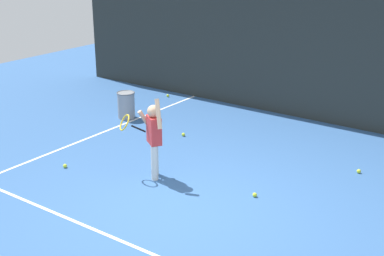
{
  "coord_description": "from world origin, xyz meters",
  "views": [
    {
      "loc": [
        4.02,
        -5.42,
        3.64
      ],
      "look_at": [
        -0.51,
        0.89,
        0.85
      ],
      "focal_mm": 50.12,
      "sensor_mm": 36.0,
      "label": 1
    }
  ],
  "objects": [
    {
      "name": "court_line_sideline",
      "position": [
        -3.17,
        1.0,
        0.0
      ],
      "size": [
        0.05,
        9.0,
        0.0
      ],
      "primitive_type": "cube",
      "color": "white",
      "rests_on": "ground"
    },
    {
      "name": "tennis_ball_4",
      "position": [
        0.63,
        0.91,
        0.03
      ],
      "size": [
        0.07,
        0.07,
        0.07
      ],
      "primitive_type": "sphere",
      "color": "#CCE033",
      "rests_on": "ground"
    },
    {
      "name": "back_fence_windscreen",
      "position": [
        0.0,
        4.74,
        1.46
      ],
      "size": [
        12.94,
        0.08,
        2.92
      ],
      "primitive_type": "cube",
      "color": "#282D2B",
      "rests_on": "ground"
    },
    {
      "name": "fence_post_0",
      "position": [
        -6.32,
        4.8,
        1.53
      ],
      "size": [
        0.09,
        0.09,
        3.07
      ],
      "primitive_type": "cylinder",
      "color": "slate",
      "rests_on": "ground"
    },
    {
      "name": "ball_hopper",
      "position": [
        -3.4,
        2.54,
        0.29
      ],
      "size": [
        0.38,
        0.38,
        0.56
      ],
      "color": "gray",
      "rests_on": "ground"
    },
    {
      "name": "fence_post_1",
      "position": [
        -2.11,
        4.8,
        1.53
      ],
      "size": [
        0.09,
        0.09,
        3.07
      ],
      "primitive_type": "cylinder",
      "color": "slate",
      "rests_on": "ground"
    },
    {
      "name": "tennis_player",
      "position": [
        -1.04,
        0.58,
        0.73
      ],
      "size": [
        0.89,
        0.52,
        1.35
      ],
      "rotation": [
        0.0,
        0.0,
        -0.59
      ],
      "color": "silver",
      "rests_on": "ground"
    },
    {
      "name": "tennis_ball_5",
      "position": [
        1.59,
        2.64,
        0.03
      ],
      "size": [
        0.07,
        0.07,
        0.07
      ],
      "primitive_type": "sphere",
      "color": "#CCE033",
      "rests_on": "ground"
    },
    {
      "name": "ground_plane",
      "position": [
        0.0,
        0.0,
        0.0
      ],
      "size": [
        20.0,
        20.0,
        0.0
      ],
      "primitive_type": "plane",
      "color": "#335B93"
    },
    {
      "name": "tennis_ball_0",
      "position": [
        -2.47,
        -0.01,
        0.03
      ],
      "size": [
        0.07,
        0.07,
        0.07
      ],
      "primitive_type": "sphere",
      "color": "#CCE033",
      "rests_on": "ground"
    },
    {
      "name": "tennis_ball_3",
      "position": [
        -1.76,
        2.35,
        0.03
      ],
      "size": [
        0.07,
        0.07,
        0.07
      ],
      "primitive_type": "sphere",
      "color": "#CCE033",
      "rests_on": "ground"
    },
    {
      "name": "tennis_ball_2",
      "position": [
        -3.66,
        4.28,
        0.03
      ],
      "size": [
        0.07,
        0.07,
        0.07
      ],
      "primitive_type": "sphere",
      "color": "#CCE033",
      "rests_on": "ground"
    },
    {
      "name": "court_line_baseline",
      "position": [
        0.0,
        -1.15,
        0.0
      ],
      "size": [
        9.0,
        0.05,
        0.0
      ],
      "primitive_type": "cube",
      "color": "white",
      "rests_on": "ground"
    }
  ]
}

